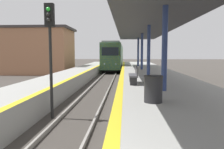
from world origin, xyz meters
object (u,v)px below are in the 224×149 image
object	(u,v)px
train	(115,56)
bench	(134,74)
trash_bin	(153,89)
signal_near	(50,39)

from	to	relation	value
train	bench	bearing A→B (deg)	-85.01
train	bench	world-z (taller)	train
trash_bin	bench	xyz separation A→B (m)	(-0.44, 4.47, 0.05)
trash_bin	bench	distance (m)	4.49
train	signal_near	xyz separation A→B (m)	(-1.09, -30.26, 1.04)
signal_near	trash_bin	xyz separation A→B (m)	(3.90, -1.40, -1.72)
trash_bin	train	bearing A→B (deg)	95.07
signal_near	bench	size ratio (longest dim) A/B	2.65
trash_bin	signal_near	bearing A→B (deg)	160.33
trash_bin	bench	bearing A→B (deg)	95.56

